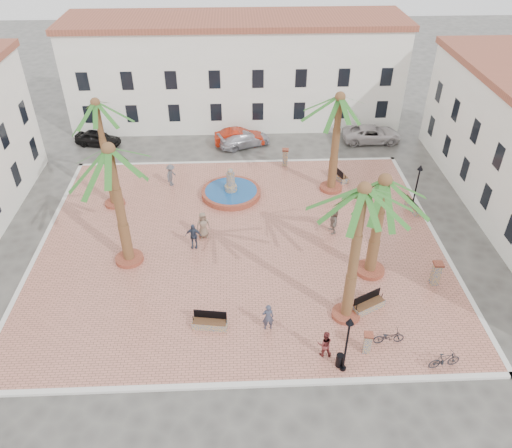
# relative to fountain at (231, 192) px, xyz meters

# --- Properties ---
(ground) EXTENTS (120.00, 120.00, 0.00)m
(ground) POSITION_rel_fountain_xyz_m (0.61, -5.80, -0.46)
(ground) COLOR #56544F
(ground) RESTS_ON ground
(plaza) EXTENTS (26.00, 22.00, 0.15)m
(plaza) POSITION_rel_fountain_xyz_m (0.61, -5.80, -0.38)
(plaza) COLOR tan
(plaza) RESTS_ON ground
(kerb_n) EXTENTS (26.30, 0.30, 0.16)m
(kerb_n) POSITION_rel_fountain_xyz_m (0.61, 5.20, -0.38)
(kerb_n) COLOR silver
(kerb_n) RESTS_ON ground
(kerb_s) EXTENTS (26.30, 0.30, 0.16)m
(kerb_s) POSITION_rel_fountain_xyz_m (0.61, -16.80, -0.38)
(kerb_s) COLOR silver
(kerb_s) RESTS_ON ground
(kerb_e) EXTENTS (0.30, 22.30, 0.16)m
(kerb_e) POSITION_rel_fountain_xyz_m (13.61, -5.80, -0.38)
(kerb_e) COLOR silver
(kerb_e) RESTS_ON ground
(kerb_w) EXTENTS (0.30, 22.30, 0.16)m
(kerb_w) POSITION_rel_fountain_xyz_m (-12.39, -5.80, -0.38)
(kerb_w) COLOR silver
(kerb_w) RESTS_ON ground
(building_north) EXTENTS (30.40, 7.40, 9.50)m
(building_north) POSITION_rel_fountain_xyz_m (0.61, 14.19, 4.31)
(building_north) COLOR white
(building_north) RESTS_ON ground
(fountain) EXTENTS (4.40, 4.40, 2.27)m
(fountain) POSITION_rel_fountain_xyz_m (0.00, 0.00, 0.00)
(fountain) COLOR #A24731
(fountain) RESTS_ON plaza
(palm_nw) EXTENTS (4.68, 4.68, 8.09)m
(palm_nw) POSITION_rel_fountain_xyz_m (-8.45, -0.88, 6.64)
(palm_nw) COLOR #A24731
(palm_nw) RESTS_ON plaza
(palm_sw) EXTENTS (5.61, 5.61, 8.12)m
(palm_sw) POSITION_rel_fountain_xyz_m (-6.36, -7.32, 6.51)
(palm_sw) COLOR #A24731
(palm_sw) RESTS_ON plaza
(palm_s) EXTENTS (5.06, 5.06, 8.50)m
(palm_s) POSITION_rel_fountain_xyz_m (6.25, -12.59, 6.97)
(palm_s) COLOR #A24731
(palm_s) RESTS_ON plaza
(palm_e) EXTENTS (5.75, 5.75, 6.82)m
(palm_e) POSITION_rel_fountain_xyz_m (8.38, -9.02, 5.23)
(palm_e) COLOR #A24731
(palm_e) RESTS_ON plaza
(palm_ne) EXTENTS (5.49, 5.49, 7.69)m
(palm_ne) POSITION_rel_fountain_xyz_m (7.60, 0.55, 6.12)
(palm_ne) COLOR #A24731
(palm_ne) RESTS_ON plaza
(bench_s) EXTENTS (1.94, 0.84, 0.99)m
(bench_s) POSITION_rel_fountain_xyz_m (-1.15, -13.11, -0.03)
(bench_s) COLOR gray
(bench_s) RESTS_ON plaza
(bench_se) EXTENTS (1.97, 1.41, 1.01)m
(bench_se) POSITION_rel_fountain_xyz_m (7.58, -12.15, -0.02)
(bench_se) COLOR gray
(bench_se) RESTS_ON plaza
(bench_e) EXTENTS (0.84, 1.75, 0.89)m
(bench_e) POSITION_rel_fountain_xyz_m (13.00, -2.61, -0.06)
(bench_e) COLOR gray
(bench_e) RESTS_ON plaza
(bench_ne) EXTENTS (1.19, 1.99, 1.01)m
(bench_ne) POSITION_rel_fountain_xyz_m (8.47, 2.10, -0.03)
(bench_ne) COLOR gray
(bench_ne) RESTS_ON plaza
(lamppost_s) EXTENTS (0.39, 0.39, 3.57)m
(lamppost_s) POSITION_rel_fountain_xyz_m (5.42, -16.14, 2.11)
(lamppost_s) COLOR black
(lamppost_s) RESTS_ON plaza
(lamppost_e) EXTENTS (0.40, 0.40, 3.66)m
(lamppost_e) POSITION_rel_fountain_xyz_m (12.90, -2.54, 2.17)
(lamppost_e) COLOR black
(lamppost_e) RESTS_ON plaza
(bollard_se) EXTENTS (0.52, 0.52, 1.26)m
(bollard_se) POSITION_rel_fountain_xyz_m (6.80, -15.08, 0.34)
(bollard_se) COLOR gray
(bollard_se) RESTS_ON plaza
(bollard_n) EXTENTS (0.56, 0.56, 1.46)m
(bollard_n) POSITION_rel_fountain_xyz_m (4.43, 4.40, 0.45)
(bollard_n) COLOR gray
(bollard_n) RESTS_ON plaza
(bollard_e) EXTENTS (0.58, 0.58, 1.55)m
(bollard_e) POSITION_rel_fountain_xyz_m (11.91, -10.23, 0.50)
(bollard_e) COLOR gray
(bollard_e) RESTS_ON plaza
(litter_bin) EXTENTS (0.38, 0.38, 0.75)m
(litter_bin) POSITION_rel_fountain_xyz_m (5.29, -15.90, 0.07)
(litter_bin) COLOR black
(litter_bin) RESTS_ON plaza
(cyclist_a) EXTENTS (0.66, 0.46, 1.70)m
(cyclist_a) POSITION_rel_fountain_xyz_m (1.92, -13.33, 0.54)
(cyclist_a) COLOR #353A4D
(cyclist_a) RESTS_ON plaza
(bicycle_a) EXTENTS (1.64, 0.65, 0.85)m
(bicycle_a) POSITION_rel_fountain_xyz_m (8.07, -14.56, 0.11)
(bicycle_a) COLOR black
(bicycle_a) RESTS_ON plaza
(cyclist_b) EXTENTS (0.81, 0.65, 1.57)m
(cyclist_b) POSITION_rel_fountain_xyz_m (4.63, -15.19, 0.47)
(cyclist_b) COLOR maroon
(cyclist_b) RESTS_ON plaza
(bicycle_b) EXTENTS (1.70, 0.71, 0.99)m
(bicycle_b) POSITION_rel_fountain_xyz_m (10.37, -16.20, 0.19)
(bicycle_b) COLOR black
(bicycle_b) RESTS_ON plaza
(pedestrian_fountain_a) EXTENTS (1.06, 0.84, 1.88)m
(pedestrian_fountain_a) POSITION_rel_fountain_xyz_m (-1.83, -5.08, 0.63)
(pedestrian_fountain_a) COLOR #7A6350
(pedestrian_fountain_a) RESTS_ON plaza
(pedestrian_fountain_b) EXTENTS (1.07, 0.51, 1.79)m
(pedestrian_fountain_b) POSITION_rel_fountain_xyz_m (-2.40, -6.16, 0.58)
(pedestrian_fountain_b) COLOR #2E384B
(pedestrian_fountain_b) RESTS_ON plaza
(pedestrian_north) EXTENTS (1.02, 1.30, 1.76)m
(pedestrian_north) POSITION_rel_fountain_xyz_m (-4.54, 1.64, 0.57)
(pedestrian_north) COLOR #515156
(pedestrian_north) RESTS_ON plaza
(pedestrian_east) EXTENTS (0.69, 1.77, 1.87)m
(pedestrian_east) POSITION_rel_fountain_xyz_m (6.80, -4.87, 0.63)
(pedestrian_east) COLOR gray
(pedestrian_east) RESTS_ON plaza
(car_black) EXTENTS (4.24, 2.57, 1.35)m
(car_black) POSITION_rel_fountain_xyz_m (-11.72, 9.02, 0.22)
(car_black) COLOR black
(car_black) RESTS_ON ground
(car_red) EXTENTS (4.47, 1.91, 1.43)m
(car_red) POSITION_rel_fountain_xyz_m (0.76, 8.59, 0.26)
(car_red) COLOR #B3220D
(car_red) RESTS_ON ground
(car_silver) EXTENTS (5.01, 3.49, 1.35)m
(car_silver) POSITION_rel_fountain_xyz_m (1.19, 8.35, 0.21)
(car_silver) COLOR #B9B8C1
(car_silver) RESTS_ON ground
(car_white) EXTENTS (5.20, 2.42, 1.44)m
(car_white) POSITION_rel_fountain_xyz_m (12.61, 8.73, 0.26)
(car_white) COLOR beige
(car_white) RESTS_ON ground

